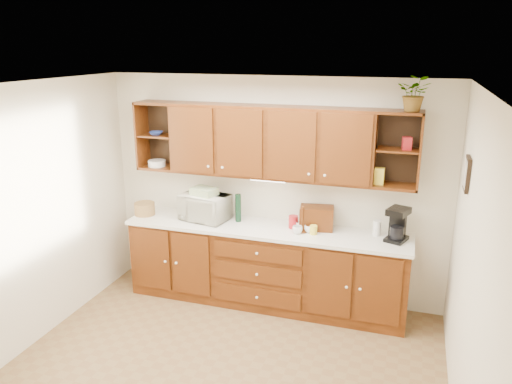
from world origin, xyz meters
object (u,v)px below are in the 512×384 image
Objects in this scene: potted_plant at (415,93)px; bread_box at (317,218)px; microwave at (205,207)px; coffee_maker at (397,225)px.

bread_box is at bearing 177.70° from potted_plant.
microwave is 2.63m from potted_plant.
potted_plant is (0.06, 0.03, 1.36)m from coffee_maker.
coffee_maker is at bearing -151.48° from potted_plant.
microwave reaches higher than bread_box.
coffee_maker reaches higher than bread_box.
bread_box is 1.04× the size of potted_plant.
potted_plant is at bearing 10.98° from microwave.
coffee_maker is at bearing 10.18° from microwave.
potted_plant is at bearing 48.09° from coffee_maker.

